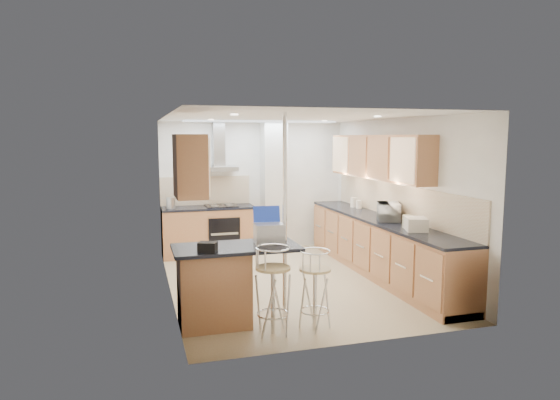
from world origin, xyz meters
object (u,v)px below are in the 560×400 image
object	(u,v)px
microwave	(389,212)
laptop	(269,234)
bar_stool_end	(315,289)
bar_stool_near	(273,290)
bread_bin	(416,224)

from	to	relation	value
microwave	laptop	bearing A→B (deg)	140.71
bar_stool_end	laptop	bearing A→B (deg)	81.54
bar_stool_near	bar_stool_end	size ratio (longest dim) A/B	1.08
bar_stool_end	bread_bin	world-z (taller)	bread_bin
bar_stool_near	microwave	bearing A→B (deg)	22.26
microwave	laptop	world-z (taller)	microwave
bar_stool_near	bread_bin	bearing A→B (deg)	6.07
laptop	bar_stool_near	distance (m)	0.72
microwave	bar_stool_end	bearing A→B (deg)	154.89
laptop	bread_bin	size ratio (longest dim) A/B	0.99
bar_stool_near	bar_stool_end	distance (m)	0.51
bar_stool_near	bread_bin	xyz separation A→B (m)	(2.27, 0.78, 0.51)
bar_stool_near	bread_bin	size ratio (longest dim) A/B	2.91
laptop	bread_bin	xyz separation A→B (m)	(2.19, 0.32, -0.05)
laptop	bread_bin	world-z (taller)	laptop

